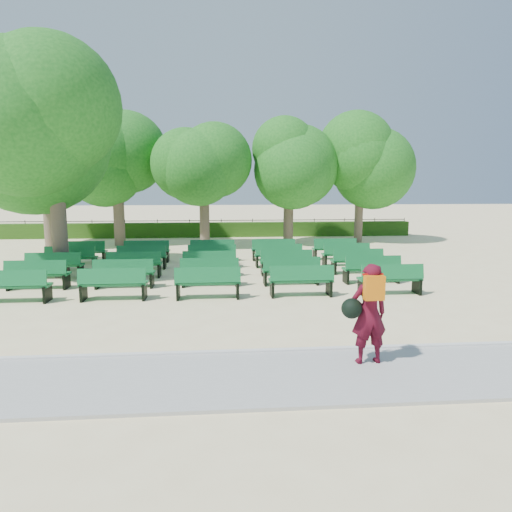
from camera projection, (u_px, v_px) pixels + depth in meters
The scene contains 9 objects.
ground at pixel (195, 285), 14.80m from camera, with size 120.00×120.00×0.00m, color beige.
paving at pixel (173, 381), 7.51m from camera, with size 30.00×2.20×0.06m, color #A6A6A1.
curb at pixel (179, 354), 8.64m from camera, with size 30.00×0.12×0.10m, color silver.
hedge at pixel (205, 230), 28.52m from camera, with size 26.00×0.70×0.90m, color #274F14.
fence at pixel (206, 236), 28.98m from camera, with size 26.00×0.10×1.02m, color black, non-canonical shape.
tree_line at pixel (204, 245), 24.65m from camera, with size 21.80×6.80×7.04m, color #23711F, non-canonical shape.
bench_array at pixel (211, 273), 16.35m from camera, with size 1.89×0.69×1.18m.
tree_among at pixel (53, 129), 15.48m from camera, with size 5.48×5.48×7.61m.
person at pixel (368, 312), 8.08m from camera, with size 0.87×0.54×1.81m.
Camera 1 is at (0.76, -14.60, 3.23)m, focal length 32.00 mm.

